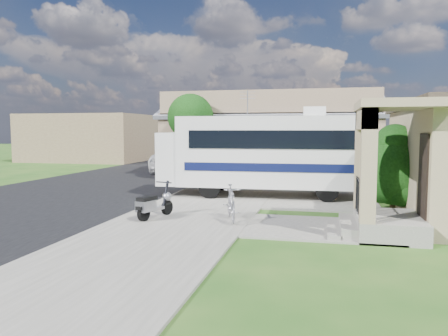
% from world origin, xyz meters
% --- Properties ---
extents(ground, '(120.00, 120.00, 0.00)m').
position_xyz_m(ground, '(0.00, 0.00, 0.00)').
color(ground, '#1B4713').
extents(street_slab, '(9.00, 80.00, 0.02)m').
position_xyz_m(street_slab, '(-7.50, 10.00, 0.01)').
color(street_slab, black).
rests_on(street_slab, ground).
extents(sidewalk_slab, '(4.00, 80.00, 0.06)m').
position_xyz_m(sidewalk_slab, '(-1.00, 10.00, 0.03)').
color(sidewalk_slab, '#66645C').
rests_on(sidewalk_slab, ground).
extents(driveway_slab, '(7.00, 6.00, 0.05)m').
position_xyz_m(driveway_slab, '(1.50, 4.50, 0.03)').
color(driveway_slab, '#66645C').
rests_on(driveway_slab, ground).
extents(walk_slab, '(4.00, 3.00, 0.05)m').
position_xyz_m(walk_slab, '(3.00, -1.00, 0.03)').
color(walk_slab, '#66645C').
rests_on(walk_slab, ground).
extents(warehouse, '(12.50, 8.40, 5.04)m').
position_xyz_m(warehouse, '(0.00, 13.97, 1.99)').
color(warehouse, '#856A53').
rests_on(warehouse, ground).
extents(distant_bldg_far, '(10.00, 8.00, 4.00)m').
position_xyz_m(distant_bldg_far, '(-17.00, 22.00, 2.00)').
color(distant_bldg_far, brown).
rests_on(distant_bldg_far, ground).
extents(distant_bldg_near, '(8.00, 7.00, 3.20)m').
position_xyz_m(distant_bldg_near, '(-15.00, 34.00, 1.60)').
color(distant_bldg_near, '#856A53').
rests_on(distant_bldg_near, ground).
extents(street_tree_a, '(2.44, 2.40, 4.58)m').
position_xyz_m(street_tree_a, '(-3.70, 9.05, 3.25)').
color(street_tree_a, black).
rests_on(street_tree_a, ground).
extents(street_tree_b, '(2.44, 2.40, 4.73)m').
position_xyz_m(street_tree_b, '(-3.70, 19.05, 3.39)').
color(street_tree_b, black).
rests_on(street_tree_b, ground).
extents(street_tree_c, '(2.44, 2.40, 4.42)m').
position_xyz_m(street_tree_c, '(-3.70, 28.05, 3.10)').
color(street_tree_c, black).
rests_on(street_tree_c, ground).
extents(motorhome, '(8.30, 2.95, 4.21)m').
position_xyz_m(motorhome, '(0.77, 4.43, 1.81)').
color(motorhome, silver).
rests_on(motorhome, ground).
extents(shrub, '(2.34, 2.24, 2.88)m').
position_xyz_m(shrub, '(5.29, 1.69, 1.47)').
color(shrub, black).
rests_on(shrub, ground).
extents(scooter, '(0.76, 1.59, 1.06)m').
position_xyz_m(scooter, '(-1.86, -0.96, 0.48)').
color(scooter, black).
rests_on(scooter, ground).
extents(bicycle, '(0.98, 1.78, 1.03)m').
position_xyz_m(bicycle, '(0.46, -0.71, 0.52)').
color(bicycle, '#96959C').
rests_on(bicycle, ground).
extents(pickup_truck, '(2.83, 5.84, 1.60)m').
position_xyz_m(pickup_truck, '(-5.81, 13.54, 0.80)').
color(pickup_truck, white).
rests_on(pickup_truck, ground).
extents(van, '(2.63, 5.86, 1.67)m').
position_xyz_m(van, '(-6.58, 20.58, 0.83)').
color(van, white).
rests_on(van, ground).
extents(garden_hose, '(0.36, 0.36, 0.16)m').
position_xyz_m(garden_hose, '(3.73, -0.59, 0.08)').
color(garden_hose, '#156D1B').
rests_on(garden_hose, ground).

